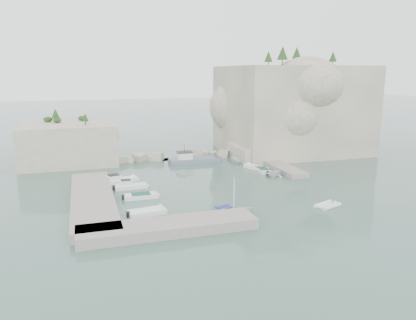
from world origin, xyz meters
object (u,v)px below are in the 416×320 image
object	(u,v)px
motorboat_a	(119,183)
tender_east_b	(263,172)
motorboat_c	(141,198)
motorboat_b	(131,188)
motorboat_e	(147,214)
inflatable_dinghy	(327,207)
tender_east_d	(241,163)
rowboat	(234,216)
work_boat	(194,163)
tender_east_a	(274,176)
tender_east_c	(256,169)

from	to	relation	value
motorboat_a	tender_east_b	size ratio (longest dim) A/B	1.40
motorboat_c	motorboat_a	size ratio (longest dim) A/B	0.78
motorboat_b	motorboat_e	bearing A→B (deg)	-89.32
inflatable_dinghy	tender_east_d	bearing A→B (deg)	70.67
rowboat	work_boat	bearing A→B (deg)	-20.37
motorboat_c	motorboat_e	bearing A→B (deg)	-92.11
motorboat_c	inflatable_dinghy	size ratio (longest dim) A/B	1.38
motorboat_a	tender_east_a	world-z (taller)	tender_east_a
inflatable_dinghy	tender_east_b	size ratio (longest dim) A/B	0.79
rowboat	tender_east_d	world-z (taller)	tender_east_d
tender_east_d	motorboat_a	bearing A→B (deg)	113.14
motorboat_a	inflatable_dinghy	world-z (taller)	motorboat_a
motorboat_a	motorboat_b	world-z (taller)	same
motorboat_b	rowboat	size ratio (longest dim) A/B	0.88
motorboat_e	rowboat	bearing A→B (deg)	-29.01
motorboat_a	work_boat	world-z (taller)	work_boat
tender_east_a	tender_east_d	world-z (taller)	tender_east_a
motorboat_c	tender_east_d	world-z (taller)	tender_east_d
motorboat_e	work_boat	distance (m)	27.37
rowboat	tender_east_a	distance (m)	19.37
inflatable_dinghy	tender_east_a	xyz separation A→B (m)	(0.51, 15.11, 0.00)
motorboat_a	tender_east_b	distance (m)	22.86
tender_east_b	motorboat_a	bearing A→B (deg)	93.65
inflatable_dinghy	tender_east_d	world-z (taller)	tender_east_d
tender_east_b	inflatable_dinghy	bearing A→B (deg)	-175.40
motorboat_c	tender_east_b	world-z (taller)	same
motorboat_c	motorboat_a	bearing A→B (deg)	102.66
tender_east_c	motorboat_b	bearing A→B (deg)	82.51
motorboat_b	tender_east_a	size ratio (longest dim) A/B	1.53
rowboat	inflatable_dinghy	xyz separation A→B (m)	(11.94, -0.27, 0.00)
inflatable_dinghy	tender_east_b	world-z (taller)	tender_east_b
motorboat_b	tender_east_d	size ratio (longest dim) A/B	1.23
tender_east_d	work_boat	bearing A→B (deg)	77.38
motorboat_b	tender_east_d	distance (m)	23.39
motorboat_b	tender_east_d	world-z (taller)	tender_east_d
tender_east_a	tender_east_c	xyz separation A→B (m)	(-0.74, 5.30, 0.00)
motorboat_e	motorboat_b	bearing A→B (deg)	84.60
motorboat_b	tender_east_b	world-z (taller)	motorboat_b
motorboat_e	tender_east_b	bearing A→B (deg)	26.35
motorboat_e	tender_east_d	xyz separation A→B (m)	(20.40, 21.77, 0.00)
motorboat_a	tender_east_a	bearing A→B (deg)	-26.65
motorboat_c	tender_east_a	bearing A→B (deg)	12.96
tender_east_b	tender_east_d	distance (m)	7.49
tender_east_a	work_boat	xyz separation A→B (m)	(-9.20, 13.12, 0.00)
inflatable_dinghy	motorboat_c	bearing A→B (deg)	133.20
inflatable_dinghy	tender_east_b	distance (m)	18.16
tender_east_b	tender_east_c	xyz separation A→B (m)	(-0.28, 2.25, 0.00)
motorboat_a	tender_east_d	bearing A→B (deg)	-0.54
motorboat_a	tender_east_c	size ratio (longest dim) A/B	1.25
work_boat	motorboat_b	bearing A→B (deg)	-131.56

